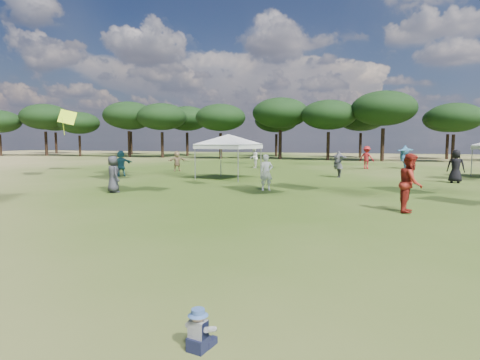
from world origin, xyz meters
name	(u,v)px	position (x,y,z in m)	size (l,w,h in m)	color
tree_line	(375,113)	(2.39, 47.41, 5.42)	(108.78, 17.63, 7.77)	black
tent_left	(229,136)	(-6.21, 20.57, 2.54)	(6.08, 6.08, 2.96)	gray
toddler	(199,331)	(-0.06, 1.86, 0.21)	(0.34, 0.37, 0.48)	black
festival_crowd	(353,163)	(0.88, 23.70, 0.87)	(30.49, 22.74, 1.91)	silver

